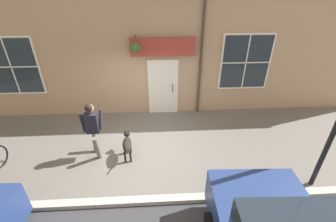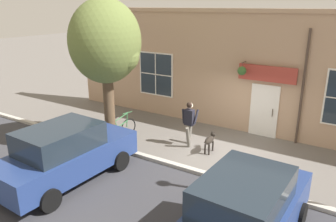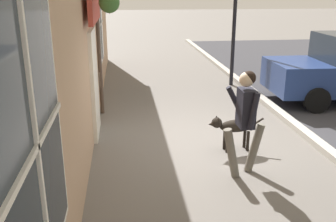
{
  "view_description": "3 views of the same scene",
  "coord_description": "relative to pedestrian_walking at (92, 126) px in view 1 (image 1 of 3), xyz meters",
  "views": [
    {
      "loc": [
        5.48,
        0.41,
        4.44
      ],
      "look_at": [
        0.15,
        0.72,
        1.37
      ],
      "focal_mm": 24.0,
      "sensor_mm": 36.0,
      "label": 1
    },
    {
      "loc": [
        10.24,
        3.99,
        5.06
      ],
      "look_at": [
        0.06,
        -2.41,
        1.12
      ],
      "focal_mm": 35.0,
      "sensor_mm": 36.0,
      "label": 2
    },
    {
      "loc": [
        -1.6,
        -6.58,
        2.85
      ],
      "look_at": [
        -0.85,
        -0.49,
        0.82
      ],
      "focal_mm": 40.0,
      "sensor_mm": 36.0,
      "label": 3
    }
  ],
  "objects": [
    {
      "name": "ground_plane",
      "position": [
        -0.23,
        1.37,
        -1.01
      ],
      "size": [
        90.0,
        90.0,
        0.0
      ],
      "primitive_type": "plane",
      "color": "#66605B"
    },
    {
      "name": "storefront_facade",
      "position": [
        -2.57,
        1.37,
        1.44
      ],
      "size": [
        0.95,
        18.0,
        4.91
      ],
      "color": "tan",
      "rests_on": "ground_plane"
    },
    {
      "name": "pedestrian_walking",
      "position": [
        0.0,
        0.0,
        0.0
      ],
      "size": [
        0.72,
        0.55,
        1.69
      ],
      "color": "#6B665B",
      "rests_on": "ground_plane"
    },
    {
      "name": "dog_on_leash",
      "position": [
        0.12,
        0.91,
        -0.55
      ],
      "size": [
        1.06,
        0.31,
        0.68
      ],
      "color": "black",
      "rests_on": "ground_plane"
    }
  ]
}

